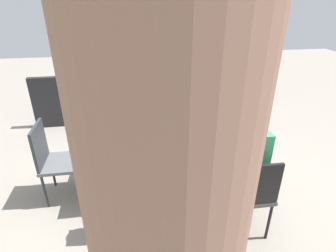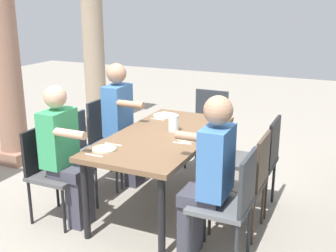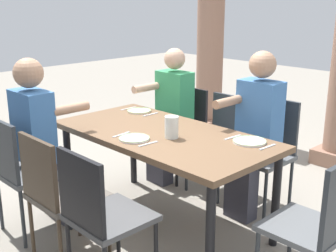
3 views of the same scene
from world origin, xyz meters
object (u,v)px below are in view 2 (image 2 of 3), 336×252
at_px(chair_west_north, 51,167).
at_px(stone_column_far, 93,42).
at_px(chair_mid_south, 248,177).
at_px(plate_1, 188,138).
at_px(dining_table, 163,142).
at_px(stone_column_centre, 5,55).
at_px(chair_head_east, 208,124).
at_px(chair_mid_north, 84,149).
at_px(chair_east_north, 108,135).
at_px(diner_woman_green, 65,152).
at_px(diner_man_white, 208,173).
at_px(diner_guest_third, 123,120).
at_px(plate_2, 164,115).
at_px(chair_east_south, 260,157).
at_px(water_pitcher, 173,124).
at_px(plate_0, 104,149).
at_px(chair_west_south, 231,200).

bearing_deg(chair_west_north, stone_column_far, 26.57).
relative_size(chair_mid_south, plate_1, 4.06).
bearing_deg(dining_table, stone_column_centre, 80.99).
bearing_deg(chair_head_east, dining_table, 180.00).
bearing_deg(plate_1, chair_mid_north, 94.80).
bearing_deg(chair_mid_south, chair_east_north, 74.39).
distance_m(chair_west_north, diner_woman_green, 0.25).
xyz_separation_m(chair_mid_north, diner_woman_green, (-0.51, -0.18, 0.17)).
height_order(dining_table, diner_man_white, diner_man_white).
xyz_separation_m(diner_guest_third, stone_column_far, (1.86, 1.61, 0.63)).
distance_m(diner_man_white, plate_2, 1.54).
relative_size(chair_east_south, plate_1, 4.13).
relative_size(chair_mid_north, chair_east_south, 0.95).
bearing_deg(diner_guest_third, water_pitcher, -107.67).
bearing_deg(chair_mid_north, dining_table, -82.46).
bearing_deg(diner_man_white, plate_1, 34.25).
bearing_deg(chair_east_south, plate_0, 130.45).
bearing_deg(dining_table, plate_2, 24.80).
relative_size(dining_table, chair_east_south, 1.89).
bearing_deg(plate_2, chair_mid_south, -122.06).
bearing_deg(plate_0, chair_head_east, -8.33).
bearing_deg(plate_0, plate_2, -0.07).
bearing_deg(water_pitcher, chair_west_north, 130.13).
distance_m(chair_east_north, diner_man_white, 1.83).
bearing_deg(plate_2, dining_table, -155.20).
height_order(chair_mid_south, chair_east_south, chair_east_south).
bearing_deg(plate_1, diner_woman_green, 122.64).
bearing_deg(stone_column_centre, chair_east_north, -89.75).
bearing_deg(chair_west_north, dining_table, -54.10).
height_order(chair_west_south, diner_man_white, diner_man_white).
distance_m(chair_mid_north, chair_east_south, 1.78).
relative_size(chair_west_north, diner_guest_third, 0.65).
xyz_separation_m(diner_man_white, plate_0, (0.02, 0.95, 0.05)).
bearing_deg(water_pitcher, stone_column_far, 48.09).
bearing_deg(chair_head_east, chair_west_north, 155.92).
xyz_separation_m(chair_west_north, plate_0, (0.02, -0.58, 0.26)).
height_order(chair_west_south, chair_mid_south, chair_west_south).
xyz_separation_m(chair_east_north, plate_0, (-0.97, -0.58, 0.24)).
bearing_deg(chair_mid_south, stone_column_centre, 81.41).
xyz_separation_m(chair_west_north, chair_east_south, (0.99, -1.72, 0.03)).
height_order(diner_man_white, plate_0, diner_man_white).
xyz_separation_m(chair_west_south, chair_head_east, (1.92, 0.86, -0.02)).
xyz_separation_m(plate_1, plate_2, (0.62, 0.54, -0.00)).
bearing_deg(diner_man_white, chair_east_north, 57.29).
bearing_deg(chair_west_north, plate_0, -88.08).
xyz_separation_m(diner_man_white, plate_2, (1.22, 0.95, 0.05)).
distance_m(chair_mid_north, diner_woman_green, 0.57).
xyz_separation_m(chair_mid_north, stone_column_far, (2.34, 1.42, 0.83)).
bearing_deg(diner_woman_green, water_pitcher, -43.44).
bearing_deg(stone_column_far, chair_east_north, -142.62).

